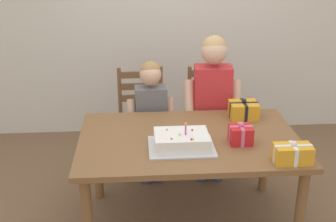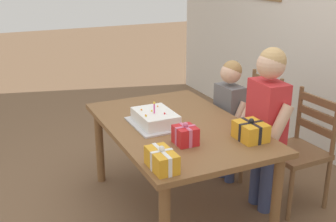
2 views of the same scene
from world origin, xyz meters
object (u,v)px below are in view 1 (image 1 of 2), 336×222
object	(u,v)px
gift_box_red_large	(244,110)
child_younger	(151,112)
chair_left	(142,120)
chair_right	(212,118)
birthday_cake	(181,141)
dining_table	(189,148)
gift_box_beside_cake	(293,154)
gift_box_corner_small	(241,135)
child_older	(212,96)

from	to	relation	value
gift_box_red_large	child_younger	xyz separation A→B (m)	(-0.71, 0.29, -0.11)
chair_left	chair_right	xyz separation A→B (m)	(0.64, 0.00, 0.00)
birthday_cake	dining_table	bearing A→B (deg)	64.63
chair_left	gift_box_red_large	bearing A→B (deg)	-37.04
chair_left	gift_box_beside_cake	bearing A→B (deg)	-55.01
gift_box_red_large	gift_box_corner_small	distance (m)	0.46
gift_box_corner_small	child_older	bearing A→B (deg)	95.88
dining_table	birthday_cake	bearing A→B (deg)	-115.37
dining_table	child_older	world-z (taller)	child_older
gift_box_beside_cake	chair_left	world-z (taller)	chair_left
birthday_cake	gift_box_red_large	size ratio (longest dim) A/B	2.01
birthday_cake	child_younger	world-z (taller)	child_younger
chair_left	dining_table	bearing A→B (deg)	-70.83
dining_table	chair_right	world-z (taller)	chair_right
dining_table	gift_box_beside_cake	world-z (taller)	gift_box_beside_cake
gift_box_red_large	gift_box_beside_cake	xyz separation A→B (m)	(0.14, -0.73, -0.00)
chair_right	chair_left	bearing A→B (deg)	-180.00
dining_table	chair_right	distance (m)	1.00
gift_box_red_large	chair_right	size ratio (longest dim) A/B	0.24
chair_right	child_younger	world-z (taller)	child_younger
child_older	child_younger	bearing A→B (deg)	179.95
chair_right	dining_table	bearing A→B (deg)	-109.01
dining_table	chair_right	size ratio (longest dim) A/B	1.68
birthday_cake	gift_box_corner_small	world-z (taller)	birthday_cake
birthday_cake	chair_left	size ratio (longest dim) A/B	0.48
dining_table	child_older	size ratio (longest dim) A/B	1.19
gift_box_corner_small	child_younger	distance (m)	0.94
gift_box_beside_cake	child_older	size ratio (longest dim) A/B	0.18
gift_box_beside_cake	gift_box_corner_small	distance (m)	0.39
birthday_cake	gift_box_red_large	bearing A→B (deg)	42.29
dining_table	gift_box_corner_small	xyz separation A→B (m)	(0.34, -0.10, 0.15)
dining_table	gift_box_red_large	world-z (taller)	gift_box_red_large
birthday_cake	gift_box_corner_small	bearing A→B (deg)	6.01
birthday_cake	gift_box_beside_cake	bearing A→B (deg)	-20.28
dining_table	chair_left	world-z (taller)	chair_left
birthday_cake	gift_box_corner_small	xyz separation A→B (m)	(0.41, 0.04, 0.01)
gift_box_beside_cake	gift_box_corner_small	xyz separation A→B (m)	(-0.26, 0.29, 0.00)
gift_box_beside_cake	chair_right	bearing A→B (deg)	102.09
gift_box_red_large	child_younger	bearing A→B (deg)	158.03
gift_box_corner_small	chair_right	bearing A→B (deg)	91.06
child_older	child_younger	xyz separation A→B (m)	(-0.51, 0.00, -0.12)
dining_table	child_younger	world-z (taller)	child_younger
birthday_cake	chair_left	world-z (taller)	chair_left
child_younger	birthday_cake	bearing A→B (deg)	-77.03
birthday_cake	gift_box_corner_small	size ratio (longest dim) A/B	2.78
child_older	gift_box_corner_small	bearing A→B (deg)	-84.12
gift_box_beside_cake	child_younger	xyz separation A→B (m)	(-0.85, 1.02, -0.11)
dining_table	child_younger	xyz separation A→B (m)	(-0.25, 0.62, 0.03)
gift_box_beside_cake	chair_right	distance (m)	1.39
chair_left	chair_right	bearing A→B (deg)	0.00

